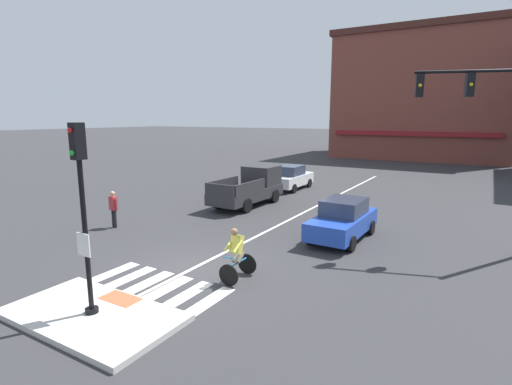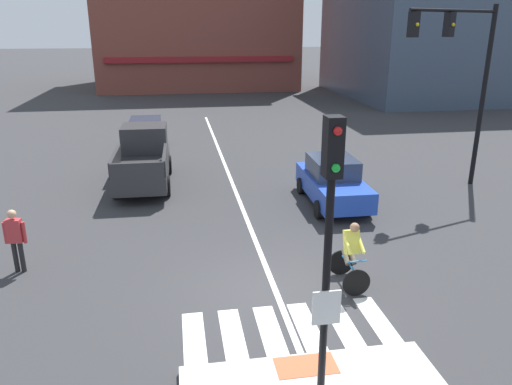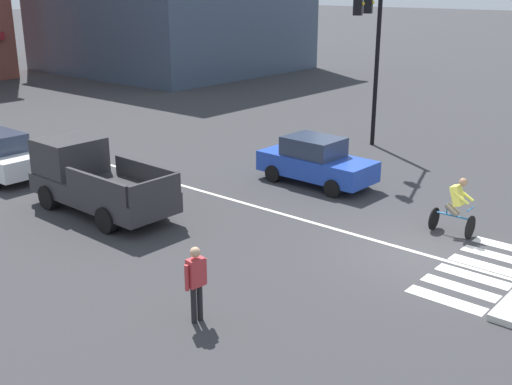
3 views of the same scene
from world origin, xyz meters
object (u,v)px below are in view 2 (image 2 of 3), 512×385
object	(u,v)px
car_blue_eastbound_mid	(333,181)
signal_pole	(328,244)
pickup_truck_charcoal_westbound_far	(144,158)
cyclist	(351,253)
traffic_light_mast	(464,66)
car_white_westbound_distant	(146,134)
pedestrian_at_curb_left	(15,236)

from	to	relation	value
car_blue_eastbound_mid	signal_pole	bearing A→B (deg)	-108.86
car_blue_eastbound_mid	pickup_truck_charcoal_westbound_far	distance (m)	7.56
car_blue_eastbound_mid	cyclist	world-z (taller)	cyclist
pickup_truck_charcoal_westbound_far	traffic_light_mast	bearing A→B (deg)	-13.34
car_white_westbound_distant	pickup_truck_charcoal_westbound_far	distance (m)	5.48
car_blue_eastbound_mid	pickup_truck_charcoal_westbound_far	bearing A→B (deg)	150.75
car_blue_eastbound_mid	pedestrian_at_curb_left	bearing A→B (deg)	-158.95
traffic_light_mast	car_blue_eastbound_mid	world-z (taller)	traffic_light_mast
signal_pole	car_white_westbound_distant	bearing A→B (deg)	100.74
signal_pole	pedestrian_at_curb_left	world-z (taller)	signal_pole
cyclist	pedestrian_at_curb_left	world-z (taller)	cyclist
pickup_truck_charcoal_westbound_far	car_white_westbound_distant	bearing A→B (deg)	91.56
car_blue_eastbound_mid	pedestrian_at_curb_left	size ratio (longest dim) A/B	2.48
traffic_light_mast	cyclist	distance (m)	9.92
car_blue_eastbound_mid	pedestrian_at_curb_left	xyz separation A→B (m)	(-9.36, -3.60, 0.17)
pickup_truck_charcoal_westbound_far	cyclist	xyz separation A→B (m)	(5.20, -9.37, -0.11)
pickup_truck_charcoal_westbound_far	car_blue_eastbound_mid	bearing A→B (deg)	-29.25
signal_pole	pickup_truck_charcoal_westbound_far	distance (m)	13.69
cyclist	traffic_light_mast	bearing A→B (deg)	46.04
cyclist	signal_pole	bearing A→B (deg)	-115.95
car_white_westbound_distant	traffic_light_mast	bearing A→B (deg)	-35.00
car_white_westbound_distant	cyclist	distance (m)	15.78
signal_pole	car_blue_eastbound_mid	bearing A→B (deg)	71.14
traffic_light_mast	pedestrian_at_curb_left	xyz separation A→B (m)	(-14.35, -4.55, -3.60)
signal_pole	car_white_westbound_distant	distance (m)	19.04
car_white_westbound_distant	cyclist	xyz separation A→B (m)	(5.35, -14.84, 0.06)
signal_pole	cyclist	xyz separation A→B (m)	(1.83, 3.75, -2.06)
car_white_westbound_distant	pedestrian_at_curb_left	bearing A→B (deg)	-101.58
car_white_westbound_distant	cyclist	world-z (taller)	cyclist
traffic_light_mast	pickup_truck_charcoal_westbound_far	bearing A→B (deg)	166.66
traffic_light_mast	pedestrian_at_curb_left	size ratio (longest dim) A/B	4.00
car_white_westbound_distant	signal_pole	bearing A→B (deg)	-79.26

